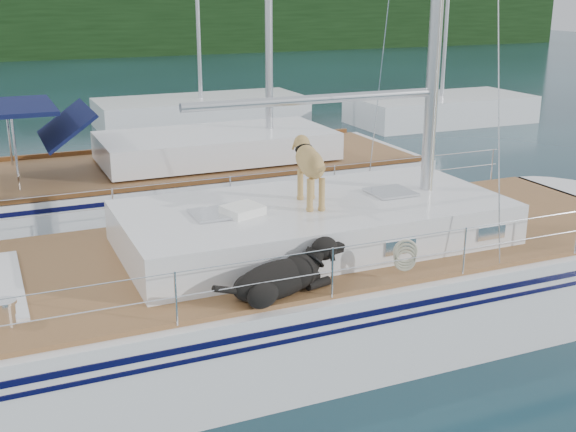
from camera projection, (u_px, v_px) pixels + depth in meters
name	position (u px, v px, depth m)	size (l,w,h in m)	color
ground	(261.00, 334.00, 10.02)	(120.00, 120.00, 0.00)	black
tree_line	(17.00, 14.00, 48.51)	(90.00, 3.00, 6.00)	black
shore_bank	(20.00, 49.00, 50.28)	(92.00, 1.00, 1.20)	#595147
main_sailboat	(267.00, 288.00, 9.84)	(12.00, 3.83, 14.01)	white
neighbor_sailboat	(168.00, 189.00, 14.96)	(11.00, 3.50, 13.30)	white
bg_boat_center	(201.00, 112.00, 25.40)	(7.20, 3.00, 11.65)	white
bg_boat_east	(441.00, 110.00, 25.81)	(6.40, 3.00, 11.65)	white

